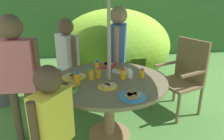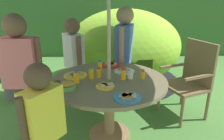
{
  "view_description": "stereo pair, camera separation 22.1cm",
  "coord_description": "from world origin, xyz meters",
  "px_view_note": "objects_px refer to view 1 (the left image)",
  "views": [
    {
      "loc": [
        -0.24,
        -2.06,
        1.55
      ],
      "look_at": [
        0.03,
        0.01,
        0.81
      ],
      "focal_mm": 33.54,
      "sensor_mm": 36.0,
      "label": 1
    },
    {
      "loc": [
        -0.02,
        -2.08,
        1.55
      ],
      "look_at": [
        0.03,
        0.01,
        0.81
      ],
      "focal_mm": 33.54,
      "sensor_mm": 36.0,
      "label": 2
    }
  ],
  "objects_px": {
    "plate_near_left": "(122,70)",
    "juice_bottle_mid_right": "(97,66)",
    "juice_bottle_center_back": "(98,73)",
    "cup_near": "(130,75)",
    "juice_bottle_far_right": "(77,78)",
    "juice_bottle_center_front": "(123,74)",
    "plate_back_edge": "(74,76)",
    "child_in_white_shirt": "(67,53)",
    "juice_bottle_spot_a": "(91,74)",
    "child_in_pink_shirt": "(16,66)",
    "child_in_yellow_shirt": "(52,119)",
    "plate_far_left": "(107,65)",
    "child_in_blue_shirt": "(118,44)",
    "potted_plant": "(0,77)",
    "garden_table": "(109,90)",
    "juice_bottle_front_edge": "(142,74)",
    "plate_mid_left": "(108,86)",
    "plate_near_right": "(132,96)",
    "dome_tent": "(114,46)",
    "wooden_chair": "(184,74)",
    "snack_bowl": "(70,88)"
  },
  "relations": [
    {
      "from": "child_in_pink_shirt",
      "to": "plate_back_edge",
      "type": "xyz_separation_m",
      "value": [
        0.56,
        0.07,
        -0.17
      ]
    },
    {
      "from": "garden_table",
      "to": "juice_bottle_front_edge",
      "type": "height_order",
      "value": "juice_bottle_front_edge"
    },
    {
      "from": "juice_bottle_center_front",
      "to": "juice_bottle_center_back",
      "type": "height_order",
      "value": "juice_bottle_center_front"
    },
    {
      "from": "wooden_chair",
      "to": "child_in_yellow_shirt",
      "type": "bearing_deg",
      "value": -75.98
    },
    {
      "from": "child_in_pink_shirt",
      "to": "plate_near_left",
      "type": "distance_m",
      "value": 1.14
    },
    {
      "from": "juice_bottle_far_right",
      "to": "juice_bottle_mid_right",
      "type": "height_order",
      "value": "juice_bottle_far_right"
    },
    {
      "from": "juice_bottle_far_right",
      "to": "juice_bottle_center_front",
      "type": "xyz_separation_m",
      "value": [
        0.48,
        0.08,
        -0.01
      ]
    },
    {
      "from": "wooden_chair",
      "to": "juice_bottle_center_front",
      "type": "xyz_separation_m",
      "value": [
        -0.93,
        -0.46,
        0.21
      ]
    },
    {
      "from": "garden_table",
      "to": "child_in_white_shirt",
      "type": "relative_size",
      "value": 0.97
    },
    {
      "from": "plate_back_edge",
      "to": "plate_far_left",
      "type": "bearing_deg",
      "value": 41.67
    },
    {
      "from": "snack_bowl",
      "to": "juice_bottle_mid_right",
      "type": "distance_m",
      "value": 0.61
    },
    {
      "from": "dome_tent",
      "to": "child_in_yellow_shirt",
      "type": "distance_m",
      "value": 2.61
    },
    {
      "from": "garden_table",
      "to": "juice_bottle_far_right",
      "type": "height_order",
      "value": "juice_bottle_far_right"
    },
    {
      "from": "garden_table",
      "to": "dome_tent",
      "type": "xyz_separation_m",
      "value": [
        0.3,
        1.76,
        0.09
      ]
    },
    {
      "from": "child_in_yellow_shirt",
      "to": "plate_far_left",
      "type": "height_order",
      "value": "child_in_yellow_shirt"
    },
    {
      "from": "potted_plant",
      "to": "child_in_pink_shirt",
      "type": "bearing_deg",
      "value": -59.35
    },
    {
      "from": "child_in_yellow_shirt",
      "to": "juice_bottle_center_back",
      "type": "xyz_separation_m",
      "value": [
        0.39,
        0.78,
        0.04
      ]
    },
    {
      "from": "plate_back_edge",
      "to": "juice_bottle_front_edge",
      "type": "relative_size",
      "value": 2.44
    },
    {
      "from": "child_in_white_shirt",
      "to": "juice_bottle_spot_a",
      "type": "xyz_separation_m",
      "value": [
        0.3,
        -0.75,
        -0.05
      ]
    },
    {
      "from": "juice_bottle_spot_a",
      "to": "child_in_white_shirt",
      "type": "bearing_deg",
      "value": 111.46
    },
    {
      "from": "wooden_chair",
      "to": "snack_bowl",
      "type": "bearing_deg",
      "value": -87.49
    },
    {
      "from": "juice_bottle_mid_right",
      "to": "cup_near",
      "type": "relative_size",
      "value": 1.69
    },
    {
      "from": "wooden_chair",
      "to": "child_in_pink_shirt",
      "type": "xyz_separation_m",
      "value": [
        -2.01,
        -0.42,
        0.34
      ]
    },
    {
      "from": "child_in_pink_shirt",
      "to": "plate_mid_left",
      "type": "bearing_deg",
      "value": -12.75
    },
    {
      "from": "snack_bowl",
      "to": "juice_bottle_center_front",
      "type": "distance_m",
      "value": 0.6
    },
    {
      "from": "wooden_chair",
      "to": "plate_far_left",
      "type": "xyz_separation_m",
      "value": [
        -1.05,
        0.0,
        0.17
      ]
    },
    {
      "from": "child_in_yellow_shirt",
      "to": "plate_far_left",
      "type": "bearing_deg",
      "value": 10.62
    },
    {
      "from": "garden_table",
      "to": "potted_plant",
      "type": "distance_m",
      "value": 1.81
    },
    {
      "from": "child_in_pink_shirt",
      "to": "cup_near",
      "type": "xyz_separation_m",
      "value": [
        1.16,
        -0.02,
        -0.15
      ]
    },
    {
      "from": "plate_mid_left",
      "to": "juice_bottle_center_front",
      "type": "height_order",
      "value": "juice_bottle_center_front"
    },
    {
      "from": "wooden_chair",
      "to": "snack_bowl",
      "type": "relative_size",
      "value": 6.61
    },
    {
      "from": "juice_bottle_center_back",
      "to": "cup_near",
      "type": "xyz_separation_m",
      "value": [
        0.34,
        -0.04,
        -0.02
      ]
    },
    {
      "from": "child_in_white_shirt",
      "to": "juice_bottle_center_back",
      "type": "relative_size",
      "value": 11.08
    },
    {
      "from": "child_in_yellow_shirt",
      "to": "juice_bottle_center_front",
      "type": "height_order",
      "value": "child_in_yellow_shirt"
    },
    {
      "from": "juice_bottle_far_right",
      "to": "juice_bottle_center_back",
      "type": "xyz_separation_m",
      "value": [
        0.22,
        0.15,
        -0.01
      ]
    },
    {
      "from": "child_in_white_shirt",
      "to": "juice_bottle_center_front",
      "type": "bearing_deg",
      "value": 7.05
    },
    {
      "from": "child_in_blue_shirt",
      "to": "juice_bottle_center_back",
      "type": "bearing_deg",
      "value": -8.5
    },
    {
      "from": "plate_back_edge",
      "to": "plate_far_left",
      "type": "relative_size",
      "value": 1.07
    },
    {
      "from": "child_in_blue_shirt",
      "to": "juice_bottle_spot_a",
      "type": "relative_size",
      "value": 11.04
    },
    {
      "from": "garden_table",
      "to": "plate_mid_left",
      "type": "height_order",
      "value": "plate_mid_left"
    },
    {
      "from": "snack_bowl",
      "to": "juice_bottle_mid_right",
      "type": "xyz_separation_m",
      "value": [
        0.29,
        0.54,
        0.02
      ]
    },
    {
      "from": "plate_back_edge",
      "to": "juice_bottle_center_front",
      "type": "relative_size",
      "value": 2.16
    },
    {
      "from": "child_in_blue_shirt",
      "to": "juice_bottle_front_edge",
      "type": "height_order",
      "value": "child_in_blue_shirt"
    },
    {
      "from": "plate_mid_left",
      "to": "juice_bottle_mid_right",
      "type": "height_order",
      "value": "juice_bottle_mid_right"
    },
    {
      "from": "child_in_pink_shirt",
      "to": "plate_near_right",
      "type": "relative_size",
      "value": 5.74
    },
    {
      "from": "plate_near_left",
      "to": "juice_bottle_mid_right",
      "type": "height_order",
      "value": "juice_bottle_mid_right"
    },
    {
      "from": "child_in_blue_shirt",
      "to": "juice_bottle_mid_right",
      "type": "relative_size",
      "value": 11.34
    },
    {
      "from": "cup_near",
      "to": "child_in_yellow_shirt",
      "type": "bearing_deg",
      "value": -134.37
    },
    {
      "from": "juice_bottle_far_right",
      "to": "juice_bottle_front_edge",
      "type": "height_order",
      "value": "juice_bottle_far_right"
    },
    {
      "from": "potted_plant",
      "to": "juice_bottle_center_front",
      "type": "bearing_deg",
      "value": -31.26
    }
  ]
}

